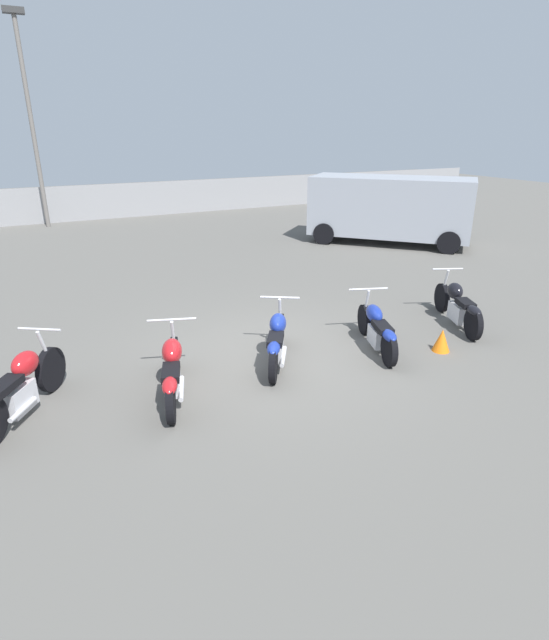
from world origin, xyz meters
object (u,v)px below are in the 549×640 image
Objects in this scene: motorcycle_slot_4 at (458,306)px; parked_van at (390,207)px; traffic_cone_near at (442,340)px; light_pole_left at (29,105)px; motorcycle_slot_2 at (277,340)px; motorcycle_slot_0 at (19,388)px; motorcycle_slot_1 at (172,369)px; motorcycle_slot_3 at (377,329)px.

parked_van reaches higher than motorcycle_slot_4.
light_pole_left is at bearing 108.49° from traffic_cone_near.
motorcycle_slot_4 is at bearing 30.75° from motorcycle_slot_2.
light_pole_left is at bearing 118.12° from motorcycle_slot_0.
motorcycle_slot_0 is at bearing 171.83° from traffic_cone_near.
motorcycle_slot_1 is at bearing 172.36° from traffic_cone_near.
light_pole_left is at bearing 136.21° from motorcycle_slot_4.
motorcycle_slot_3 is (1.81, -0.29, -0.02)m from motorcycle_slot_2.
traffic_cone_near is at bearing -71.51° from light_pole_left.
motorcycle_slot_2 reaches higher than motorcycle_slot_1.
light_pole_left is at bearing 97.26° from parked_van.
light_pole_left is 13.45m from parked_van.
motorcycle_slot_0 is 2.00m from motorcycle_slot_1.
light_pole_left is 16.27m from motorcycle_slot_3.
motorcycle_slot_1 is (0.66, -15.13, -4.00)m from light_pole_left.
parked_van reaches higher than traffic_cone_near.
motorcycle_slot_0 is 0.36× the size of parked_van.
motorcycle_slot_2 is (1.82, 0.24, 0.01)m from motorcycle_slot_1.
motorcycle_slot_1 is at bearing 172.99° from parked_van.
motorcycle_slot_2 is 2.92m from traffic_cone_near.
motorcycle_slot_2 is at bearing -158.21° from motorcycle_slot_4.
motorcycle_slot_0 is 0.98× the size of motorcycle_slot_3.
traffic_cone_near is at bearing 10.75° from motorcycle_slot_1.
parked_van is at bearing 84.37° from motorcycle_slot_4.
light_pole_left reaches higher than parked_van.
motorcycle_slot_2 is at bearing -169.62° from motorcycle_slot_3.
parked_van is (11.33, 6.42, 0.76)m from motorcycle_slot_0.
motorcycle_slot_3 is 4.64× the size of traffic_cone_near.
motorcycle_slot_1 is 0.39× the size of parked_van.
motorcycle_slot_3 is (4.29, -15.17, -4.02)m from light_pole_left.
light_pole_left is 4.01× the size of motorcycle_slot_3.
light_pole_left is 17.13m from traffic_cone_near.
motorcycle_slot_3 is (3.63, -0.05, -0.02)m from motorcycle_slot_1.
motorcycle_slot_3 is at bearing 22.82° from motorcycle_slot_2.
motorcycle_slot_0 reaches higher than motorcycle_slot_3.
motorcycle_slot_1 is 1.17× the size of motorcycle_slot_2.
motorcycle_slot_0 is 0.92× the size of motorcycle_slot_4.
motorcycle_slot_3 is 0.37× the size of parked_van.
light_pole_left reaches higher than motorcycle_slot_0.
motorcycle_slot_3 is 1.14m from traffic_cone_near.
motorcycle_slot_1 reaches higher than traffic_cone_near.
light_pole_left is 1.47× the size of parked_van.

